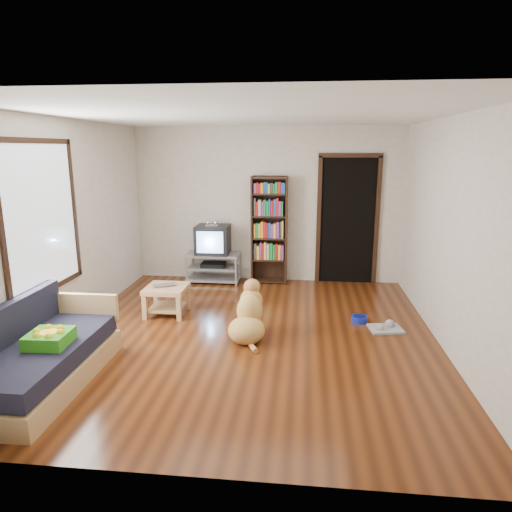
# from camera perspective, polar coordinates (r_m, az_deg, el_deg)

# --- Properties ---
(ground) EXTENTS (5.00, 5.00, 0.00)m
(ground) POSITION_cam_1_polar(r_m,az_deg,el_deg) (5.68, -0.78, -9.91)
(ground) COLOR #58280F
(ground) RESTS_ON ground
(ceiling) EXTENTS (5.00, 5.00, 0.00)m
(ceiling) POSITION_cam_1_polar(r_m,az_deg,el_deg) (5.24, -0.87, 17.24)
(ceiling) COLOR white
(ceiling) RESTS_ON ground
(wall_back) EXTENTS (4.50, 0.00, 4.50)m
(wall_back) POSITION_cam_1_polar(r_m,az_deg,el_deg) (7.77, 1.42, 6.36)
(wall_back) COLOR beige
(wall_back) RESTS_ON ground
(wall_front) EXTENTS (4.50, 0.00, 4.50)m
(wall_front) POSITION_cam_1_polar(r_m,az_deg,el_deg) (2.91, -6.81, -5.63)
(wall_front) COLOR beige
(wall_front) RESTS_ON ground
(wall_left) EXTENTS (0.00, 5.00, 5.00)m
(wall_left) POSITION_cam_1_polar(r_m,az_deg,el_deg) (6.01, -22.69, 3.27)
(wall_left) COLOR beige
(wall_left) RESTS_ON ground
(wall_right) EXTENTS (0.00, 5.00, 5.00)m
(wall_right) POSITION_cam_1_polar(r_m,az_deg,el_deg) (5.51, 23.11, 2.41)
(wall_right) COLOR beige
(wall_right) RESTS_ON ground
(green_cushion) EXTENTS (0.39, 0.39, 0.12)m
(green_cushion) POSITION_cam_1_polar(r_m,az_deg,el_deg) (4.82, -24.42, -9.36)
(green_cushion) COLOR green
(green_cushion) RESTS_ON sofa
(laptop) EXTENTS (0.37, 0.33, 0.02)m
(laptop) POSITION_cam_1_polar(r_m,az_deg,el_deg) (6.34, -11.24, -3.72)
(laptop) COLOR #BBBBBF
(laptop) RESTS_ON coffee_table
(dog_bowl) EXTENTS (0.22, 0.22, 0.08)m
(dog_bowl) POSITION_cam_1_polar(r_m,az_deg,el_deg) (6.24, 12.80, -7.69)
(dog_bowl) COLOR #162699
(dog_bowl) RESTS_ON ground
(grey_rag) EXTENTS (0.44, 0.38, 0.03)m
(grey_rag) POSITION_cam_1_polar(r_m,az_deg,el_deg) (6.06, 15.90, -8.76)
(grey_rag) COLOR #959595
(grey_rag) RESTS_ON ground
(window) EXTENTS (0.03, 1.46, 1.70)m
(window) POSITION_cam_1_polar(r_m,az_deg,el_deg) (5.54, -25.17, 4.37)
(window) COLOR white
(window) RESTS_ON wall_left
(doorway) EXTENTS (1.03, 0.05, 2.19)m
(doorway) POSITION_cam_1_polar(r_m,az_deg,el_deg) (7.78, 11.40, 4.76)
(doorway) COLOR black
(doorway) RESTS_ON wall_back
(tv_stand) EXTENTS (0.90, 0.45, 0.50)m
(tv_stand) POSITION_cam_1_polar(r_m,az_deg,el_deg) (7.84, -5.34, -1.30)
(tv_stand) COLOR #99999E
(tv_stand) RESTS_ON ground
(crt_tv) EXTENTS (0.55, 0.52, 0.58)m
(crt_tv) POSITION_cam_1_polar(r_m,az_deg,el_deg) (7.76, -5.39, 2.13)
(crt_tv) COLOR black
(crt_tv) RESTS_ON tv_stand
(bookshelf) EXTENTS (0.60, 0.30, 1.80)m
(bookshelf) POSITION_cam_1_polar(r_m,az_deg,el_deg) (7.65, 1.69, 3.98)
(bookshelf) COLOR black
(bookshelf) RESTS_ON ground
(sofa) EXTENTS (0.80, 1.80, 0.80)m
(sofa) POSITION_cam_1_polar(r_m,az_deg,el_deg) (4.97, -25.39, -11.54)
(sofa) COLOR tan
(sofa) RESTS_ON ground
(coffee_table) EXTENTS (0.55, 0.55, 0.40)m
(coffee_table) POSITION_cam_1_polar(r_m,az_deg,el_deg) (6.40, -11.11, -4.78)
(coffee_table) COLOR tan
(coffee_table) RESTS_ON ground
(dog) EXTENTS (0.49, 0.87, 0.71)m
(dog) POSITION_cam_1_polar(r_m,az_deg,el_deg) (5.55, -0.90, -7.61)
(dog) COLOR tan
(dog) RESTS_ON ground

